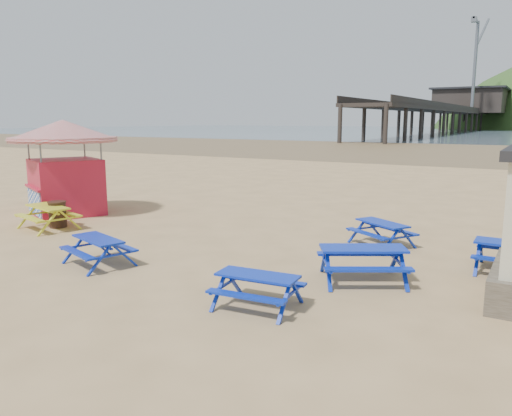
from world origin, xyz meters
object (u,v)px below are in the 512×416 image
Objects in this scene: litter_bin at (58,214)px; picnic_table_yellow at (48,218)px; picnic_table_blue_b at (382,234)px; ice_cream_kiosk at (64,155)px.

picnic_table_yellow is at bearing -95.32° from litter_bin.
picnic_table_blue_b is 2.36× the size of litter_bin.
picnic_table_blue_b is 10.97m from litter_bin.
ice_cream_kiosk is (-1.71, 2.19, 1.94)m from picnic_table_yellow.
picnic_table_yellow is 2.43× the size of litter_bin.
litter_bin reaches higher than picnic_table_yellow.
ice_cream_kiosk reaches higher than picnic_table_yellow.
ice_cream_kiosk is at bearing 133.39° from litter_bin.
picnic_table_blue_b is at bearing 16.85° from litter_bin.
picnic_table_blue_b is 12.48m from ice_cream_kiosk.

